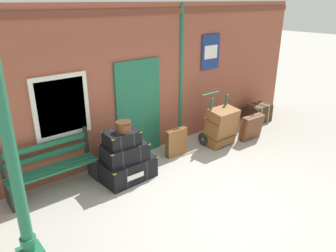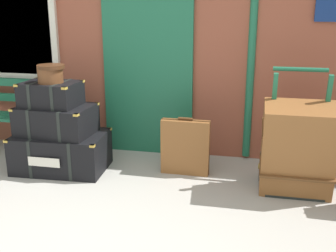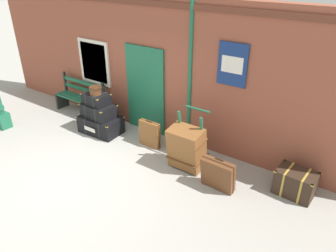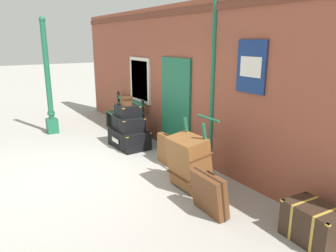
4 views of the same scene
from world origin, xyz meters
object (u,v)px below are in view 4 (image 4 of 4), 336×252
object	(u,v)px
steamer_trunk_base	(129,138)
corner_trunk	(314,224)
suitcase_brown	(209,194)
steamer_trunk_top	(127,110)
porters_trolley	(197,171)
large_brown_trunk	(189,162)
round_hatbox	(126,101)
platform_bench	(125,116)
lamp_post	(49,91)
suitcase_olive	(166,150)
steamer_trunk_middle	(128,123)

from	to	relation	value
steamer_trunk_base	corner_trunk	xyz separation A→B (m)	(4.60, 0.33, 0.03)
suitcase_brown	corner_trunk	world-z (taller)	suitcase_brown
steamer_trunk_top	porters_trolley	distance (m)	2.69
porters_trolley	corner_trunk	size ratio (longest dim) A/B	1.68
large_brown_trunk	round_hatbox	bearing A→B (deg)	178.16
round_hatbox	porters_trolley	xyz separation A→B (m)	(2.59, 0.09, -0.84)
round_hatbox	large_brown_trunk	bearing A→B (deg)	-1.84
steamer_trunk_base	steamer_trunk_top	bearing A→B (deg)	171.29
steamer_trunk_base	porters_trolley	distance (m)	2.54
steamer_trunk_top	round_hatbox	distance (m)	0.24
steamer_trunk_base	corner_trunk	bearing A→B (deg)	4.16
platform_bench	corner_trunk	size ratio (longest dim) A/B	2.23
steamer_trunk_base	suitcase_brown	distance (m)	3.40
steamer_trunk_base	large_brown_trunk	size ratio (longest dim) A/B	1.11
platform_bench	round_hatbox	distance (m)	1.47
corner_trunk	steamer_trunk_top	bearing A→B (deg)	-176.05
large_brown_trunk	steamer_trunk_base	bearing A→B (deg)	177.79
steamer_trunk_top	large_brown_trunk	world-z (taller)	steamer_trunk_top
lamp_post	large_brown_trunk	distance (m)	4.93
porters_trolley	suitcase_olive	world-z (taller)	porters_trolley
porters_trolley	large_brown_trunk	size ratio (longest dim) A/B	1.29
steamer_trunk_middle	round_hatbox	xyz separation A→B (m)	(-0.02, -0.02, 0.53)
round_hatbox	suitcase_olive	world-z (taller)	round_hatbox
porters_trolley	suitcase_olive	bearing A→B (deg)	175.26
suitcase_olive	corner_trunk	bearing A→B (deg)	2.94
lamp_post	steamer_trunk_middle	xyz separation A→B (m)	(2.17, 1.26, -0.58)
platform_bench	steamer_trunk_middle	bearing A→B (deg)	-21.92
platform_bench	suitcase_olive	size ratio (longest dim) A/B	2.46
platform_bench	steamer_trunk_top	distance (m)	1.34
lamp_post	porters_trolley	bearing A→B (deg)	15.65
steamer_trunk_base	suitcase_olive	bearing A→B (deg)	6.97
lamp_post	steamer_trunk_base	world-z (taller)	lamp_post
lamp_post	suitcase_olive	world-z (taller)	lamp_post
steamer_trunk_base	corner_trunk	world-z (taller)	corner_trunk
steamer_trunk_middle	corner_trunk	distance (m)	4.66
lamp_post	suitcase_brown	world-z (taller)	lamp_post
steamer_trunk_top	round_hatbox	world-z (taller)	round_hatbox
suitcase_olive	steamer_trunk_top	bearing A→B (deg)	-173.85
round_hatbox	corner_trunk	distance (m)	4.74
steamer_trunk_middle	porters_trolley	size ratio (longest dim) A/B	0.70
porters_trolley	suitcase_brown	distance (m)	0.94
large_brown_trunk	suitcase_olive	xyz separation A→B (m)	(-1.15, 0.27, -0.16)
suitcase_olive	suitcase_brown	size ratio (longest dim) A/B	1.00
steamer_trunk_base	corner_trunk	size ratio (longest dim) A/B	1.45
steamer_trunk_base	steamer_trunk_top	xyz separation A→B (m)	(-0.08, 0.01, 0.66)
lamp_post	round_hatbox	bearing A→B (deg)	29.95
porters_trolley	corner_trunk	bearing A→B (deg)	7.19
platform_bench	round_hatbox	world-z (taller)	round_hatbox
steamer_trunk_top	suitcase_olive	bearing A→B (deg)	6.15
corner_trunk	suitcase_brown	bearing A→B (deg)	-150.95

